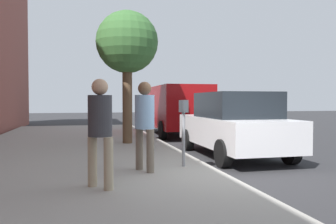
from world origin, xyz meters
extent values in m
plane|color=#2B2B2D|center=(0.00, 0.00, 0.00)|extent=(80.00, 80.00, 0.00)
cube|color=gray|center=(0.00, 3.00, 0.07)|extent=(28.00, 6.00, 0.15)
cylinder|color=gray|center=(0.82, 0.59, 0.72)|extent=(0.07, 0.07, 1.15)
cube|color=#383D42|center=(0.72, 0.59, 1.43)|extent=(0.16, 0.11, 0.26)
cube|color=#383D42|center=(0.92, 0.59, 1.43)|extent=(0.16, 0.11, 0.26)
cube|color=#268C33|center=(0.72, 0.53, 1.45)|extent=(0.10, 0.01, 0.10)
cube|color=#268C33|center=(0.92, 0.53, 1.45)|extent=(0.10, 0.01, 0.10)
cylinder|color=#726656|center=(0.70, 1.56, 0.57)|extent=(0.15, 0.15, 0.84)
cylinder|color=#726656|center=(0.35, 1.40, 0.57)|extent=(0.15, 0.15, 0.84)
cylinder|color=#8CB7E0|center=(0.52, 1.48, 1.32)|extent=(0.39, 0.39, 0.67)
sphere|color=brown|center=(0.52, 1.48, 1.79)|extent=(0.26, 0.26, 0.26)
cylinder|color=tan|center=(-0.48, 2.51, 0.56)|extent=(0.15, 0.15, 0.83)
cylinder|color=tan|center=(-0.78, 2.27, 0.56)|extent=(0.15, 0.15, 0.83)
cylinder|color=#333338|center=(-0.63, 2.39, 1.30)|extent=(0.38, 0.38, 0.65)
sphere|color=tan|center=(-0.63, 2.39, 1.76)|extent=(0.26, 0.26, 0.26)
cube|color=silver|center=(2.61, -1.35, 0.71)|extent=(4.41, 1.87, 0.76)
cube|color=black|center=(2.41, -1.35, 1.43)|extent=(2.21, 1.71, 0.68)
cylinder|color=black|center=(4.05, -0.48, 0.33)|extent=(0.66, 0.22, 0.66)
cylinder|color=black|center=(4.04, -2.23, 0.33)|extent=(0.66, 0.22, 0.66)
cylinder|color=black|center=(1.19, -0.47, 0.33)|extent=(0.66, 0.22, 0.66)
cylinder|color=black|center=(1.18, -2.22, 0.33)|extent=(0.66, 0.22, 0.66)
cube|color=maroon|center=(8.77, -1.35, 1.28)|extent=(5.23, 2.08, 1.80)
cylinder|color=black|center=(10.48, -0.43, 0.38)|extent=(0.76, 0.23, 0.76)
cylinder|color=black|center=(10.44, -2.33, 0.38)|extent=(0.76, 0.23, 0.76)
cylinder|color=black|center=(7.10, -0.37, 0.38)|extent=(0.76, 0.23, 0.76)
cylinder|color=black|center=(7.07, -2.27, 0.38)|extent=(0.76, 0.23, 0.76)
cylinder|color=brown|center=(5.16, 1.26, 1.51)|extent=(0.32, 0.32, 2.71)
sphere|color=#396A33|center=(5.16, 1.26, 3.47)|extent=(2.03, 2.03, 2.03)
cylinder|color=black|center=(10.51, 0.66, 1.95)|extent=(0.12, 0.12, 3.60)
cube|color=black|center=(10.51, 0.46, 3.30)|extent=(0.24, 0.20, 0.76)
sphere|color=red|center=(10.51, 0.35, 3.54)|extent=(0.14, 0.14, 0.14)
sphere|color=orange|center=(10.51, 0.35, 3.30)|extent=(0.14, 0.14, 0.14)
sphere|color=green|center=(10.51, 0.35, 3.06)|extent=(0.14, 0.14, 0.14)
camera|label=1|loc=(-6.17, 2.63, 1.54)|focal=36.78mm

